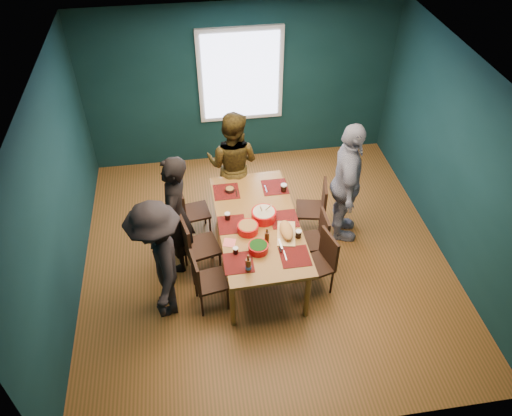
{
  "coord_description": "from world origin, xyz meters",
  "views": [
    {
      "loc": [
        -0.86,
        -4.77,
        5.14
      ],
      "look_at": [
        -0.14,
        -0.08,
        1.0
      ],
      "focal_mm": 35.0,
      "sensor_mm": 36.0,
      "label": 1
    }
  ],
  "objects_px": {
    "person_near_left": "(159,261)",
    "bowl_dumpling": "(264,215)",
    "chair_left_mid": "(194,244)",
    "chair_left_far": "(189,208)",
    "bowl_salad": "(248,228)",
    "chair_left_near": "(204,278)",
    "person_far_left": "(176,216)",
    "bowl_herbs": "(258,248)",
    "dining_table": "(258,226)",
    "chair_right_far": "(317,205)",
    "cutting_board": "(286,231)",
    "chair_right_near": "(321,259)",
    "person_back": "(233,164)",
    "person_right": "(347,184)",
    "chair_right_mid": "(317,236)"
  },
  "relations": [
    {
      "from": "chair_right_far",
      "to": "bowl_herbs",
      "type": "relative_size",
      "value": 3.63
    },
    {
      "from": "chair_left_far",
      "to": "bowl_salad",
      "type": "height_order",
      "value": "bowl_salad"
    },
    {
      "from": "dining_table",
      "to": "chair_right_far",
      "type": "relative_size",
      "value": 2.37
    },
    {
      "from": "chair_right_far",
      "to": "chair_left_far",
      "type": "bearing_deg",
      "value": -175.18
    },
    {
      "from": "person_back",
      "to": "person_right",
      "type": "xyz_separation_m",
      "value": [
        1.47,
        -0.81,
        0.08
      ]
    },
    {
      "from": "chair_right_mid",
      "to": "person_far_left",
      "type": "bearing_deg",
      "value": 171.6
    },
    {
      "from": "person_right",
      "to": "bowl_salad",
      "type": "relative_size",
      "value": 6.98
    },
    {
      "from": "chair_left_mid",
      "to": "chair_left_far",
      "type": "bearing_deg",
      "value": 78.6
    },
    {
      "from": "chair_left_far",
      "to": "chair_right_far",
      "type": "xyz_separation_m",
      "value": [
        1.8,
        -0.22,
        0.02
      ]
    },
    {
      "from": "chair_right_mid",
      "to": "chair_right_near",
      "type": "height_order",
      "value": "chair_right_near"
    },
    {
      "from": "chair_right_far",
      "to": "bowl_herbs",
      "type": "bearing_deg",
      "value": -122.66
    },
    {
      "from": "person_near_left",
      "to": "chair_left_mid",
      "type": "bearing_deg",
      "value": 136.56
    },
    {
      "from": "chair_left_near",
      "to": "chair_left_mid",
      "type": "bearing_deg",
      "value": 88.35
    },
    {
      "from": "chair_left_near",
      "to": "person_far_left",
      "type": "bearing_deg",
      "value": 99.89
    },
    {
      "from": "person_far_left",
      "to": "bowl_salad",
      "type": "height_order",
      "value": "person_far_left"
    },
    {
      "from": "bowl_herbs",
      "to": "chair_right_near",
      "type": "bearing_deg",
      "value": -0.02
    },
    {
      "from": "chair_right_mid",
      "to": "person_near_left",
      "type": "bearing_deg",
      "value": -166.94
    },
    {
      "from": "bowl_dumpling",
      "to": "bowl_salad",
      "type": "bearing_deg",
      "value": -139.6
    },
    {
      "from": "chair_right_mid",
      "to": "chair_right_near",
      "type": "distance_m",
      "value": 0.43
    },
    {
      "from": "cutting_board",
      "to": "chair_right_far",
      "type": "bearing_deg",
      "value": 63.64
    },
    {
      "from": "chair_right_mid",
      "to": "bowl_salad",
      "type": "xyz_separation_m",
      "value": [
        -0.93,
        -0.07,
        0.35
      ]
    },
    {
      "from": "person_right",
      "to": "bowl_dumpling",
      "type": "xyz_separation_m",
      "value": [
        -1.2,
        -0.37,
        -0.07
      ]
    },
    {
      "from": "chair_left_far",
      "to": "bowl_salad",
      "type": "bearing_deg",
      "value": -60.35
    },
    {
      "from": "chair_left_mid",
      "to": "chair_right_mid",
      "type": "relative_size",
      "value": 1.14
    },
    {
      "from": "chair_left_mid",
      "to": "chair_left_near",
      "type": "relative_size",
      "value": 1.12
    },
    {
      "from": "chair_right_near",
      "to": "person_back",
      "type": "distance_m",
      "value": 1.99
    },
    {
      "from": "chair_right_mid",
      "to": "bowl_dumpling",
      "type": "relative_size",
      "value": 2.63
    },
    {
      "from": "person_near_left",
      "to": "bowl_salad",
      "type": "height_order",
      "value": "person_near_left"
    },
    {
      "from": "chair_right_far",
      "to": "cutting_board",
      "type": "xyz_separation_m",
      "value": [
        -0.61,
        -0.79,
        0.33
      ]
    },
    {
      "from": "chair_left_far",
      "to": "cutting_board",
      "type": "relative_size",
      "value": 1.51
    },
    {
      "from": "chair_left_far",
      "to": "bowl_dumpling",
      "type": "distance_m",
      "value": 1.23
    },
    {
      "from": "chair_left_near",
      "to": "bowl_salad",
      "type": "bearing_deg",
      "value": 25.99
    },
    {
      "from": "person_near_left",
      "to": "bowl_dumpling",
      "type": "xyz_separation_m",
      "value": [
        1.34,
        0.61,
        0.01
      ]
    },
    {
      "from": "person_far_left",
      "to": "person_right",
      "type": "relative_size",
      "value": 0.94
    },
    {
      "from": "chair_left_mid",
      "to": "chair_left_near",
      "type": "xyz_separation_m",
      "value": [
        0.08,
        -0.55,
        -0.06
      ]
    },
    {
      "from": "chair_right_mid",
      "to": "bowl_herbs",
      "type": "relative_size",
      "value": 3.46
    },
    {
      "from": "person_back",
      "to": "bowl_dumpling",
      "type": "height_order",
      "value": "person_back"
    },
    {
      "from": "person_near_left",
      "to": "cutting_board",
      "type": "xyz_separation_m",
      "value": [
        1.58,
        0.28,
        -0.01
      ]
    },
    {
      "from": "person_right",
      "to": "chair_right_mid",
      "type": "bearing_deg",
      "value": 147.07
    },
    {
      "from": "person_far_left",
      "to": "bowl_herbs",
      "type": "xyz_separation_m",
      "value": [
        0.96,
        -0.69,
        -0.03
      ]
    },
    {
      "from": "chair_left_far",
      "to": "bowl_salad",
      "type": "relative_size",
      "value": 3.23
    },
    {
      "from": "person_near_left",
      "to": "person_right",
      "type": "bearing_deg",
      "value": 106.5
    },
    {
      "from": "dining_table",
      "to": "bowl_salad",
      "type": "relative_size",
      "value": 7.91
    },
    {
      "from": "person_near_left",
      "to": "chair_left_far",
      "type": "bearing_deg",
      "value": 158.72
    },
    {
      "from": "chair_right_mid",
      "to": "dining_table",
      "type": "bearing_deg",
      "value": 173.73
    },
    {
      "from": "chair_left_far",
      "to": "chair_right_near",
      "type": "height_order",
      "value": "chair_right_near"
    },
    {
      "from": "person_back",
      "to": "bowl_dumpling",
      "type": "distance_m",
      "value": 1.21
    },
    {
      "from": "chair_right_near",
      "to": "person_right",
      "type": "distance_m",
      "value": 1.16
    },
    {
      "from": "chair_left_near",
      "to": "bowl_dumpling",
      "type": "relative_size",
      "value": 2.66
    },
    {
      "from": "chair_right_mid",
      "to": "chair_right_near",
      "type": "xyz_separation_m",
      "value": [
        -0.05,
        -0.43,
        0.02
      ]
    }
  ]
}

